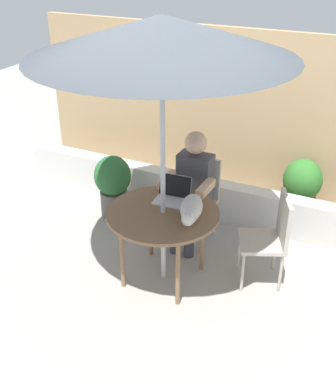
{
  "coord_description": "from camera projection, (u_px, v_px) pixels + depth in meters",
  "views": [
    {
      "loc": [
        1.63,
        -3.25,
        2.9
      ],
      "look_at": [
        0.0,
        0.1,
        0.88
      ],
      "focal_mm": 44.83,
      "sensor_mm": 36.0,
      "label": 1
    }
  ],
  "objects": [
    {
      "name": "person_seated",
      "position": [
        192.0,
        185.0,
        4.76
      ],
      "size": [
        0.48,
        0.48,
        1.23
      ],
      "color": "#3F3F47",
      "rests_on": "ground"
    },
    {
      "name": "laptop",
      "position": [
        173.0,
        193.0,
        4.4
      ],
      "size": [
        0.32,
        0.28,
        0.21
      ],
      "color": "silver",
      "rests_on": "patio_table"
    },
    {
      "name": "potted_plant_by_chair",
      "position": [
        113.0,
        183.0,
        5.42
      ],
      "size": [
        0.42,
        0.42,
        0.72
      ],
      "color": "#595654",
      "rests_on": "ground"
    },
    {
      "name": "cat",
      "position": [
        191.0,
        209.0,
        4.1
      ],
      "size": [
        0.29,
        0.64,
        0.17
      ],
      "color": "silver",
      "rests_on": "patio_table"
    },
    {
      "name": "patio_table",
      "position": [
        163.0,
        218.0,
        4.26
      ],
      "size": [
        1.01,
        1.01,
        0.73
      ],
      "color": "brown",
      "rests_on": "ground"
    },
    {
      "name": "chair_occupied",
      "position": [
        198.0,
        193.0,
        4.96
      ],
      "size": [
        0.4,
        0.4,
        0.89
      ],
      "color": "#B2A899",
      "rests_on": "ground"
    },
    {
      "name": "fence_back",
      "position": [
        240.0,
        113.0,
        5.76
      ],
      "size": [
        5.44,
        0.08,
        1.97
      ],
      "primitive_type": "cube",
      "color": "tan",
      "rests_on": "ground"
    },
    {
      "name": "chair_empty",
      "position": [
        272.0,
        233.0,
        4.3
      ],
      "size": [
        0.53,
        0.53,
        0.89
      ],
      "color": "#B2A899",
      "rests_on": "ground"
    },
    {
      "name": "potted_plant_near_fence",
      "position": [
        302.0,
        185.0,
        5.46
      ],
      "size": [
        0.44,
        0.44,
        0.68
      ],
      "color": "#9E5138",
      "rests_on": "ground"
    },
    {
      "name": "ground_plane",
      "position": [
        163.0,
        277.0,
        4.58
      ],
      "size": [
        14.0,
        14.0,
        0.0
      ],
      "primitive_type": "plane",
      "color": "gray"
    },
    {
      "name": "planter_wall_low",
      "position": [
        212.0,
        199.0,
        5.46
      ],
      "size": [
        4.9,
        0.2,
        0.45
      ],
      "primitive_type": "cube",
      "color": "beige",
      "rests_on": "ground"
    },
    {
      "name": "patio_umbrella",
      "position": [
        162.0,
        37.0,
        3.51
      ],
      "size": [
        2.08,
        2.08,
        2.39
      ],
      "color": "#B7B7BC",
      "rests_on": "ground"
    }
  ]
}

